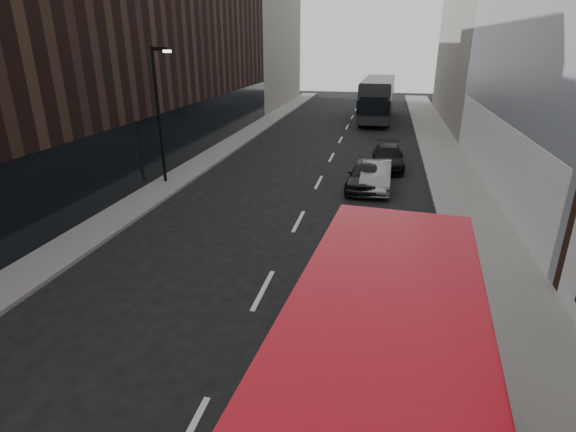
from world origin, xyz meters
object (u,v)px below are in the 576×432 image
Objects in this scene: grey_bus at (378,98)px; car_a at (366,175)px; car_c at (388,157)px; car_b at (376,176)px; street_lamp at (159,107)px.

grey_bus reaches higher than car_a.
car_b is at bearing -99.33° from car_c.
street_lamp reaches higher than car_b.
car_b is at bearing -86.64° from grey_bus.
car_b is at bearing 10.53° from car_a.
street_lamp reaches higher than car_c.
grey_bus reaches higher than car_c.
car_b reaches higher than car_c.
car_a reaches higher than car_c.
car_a is 0.95× the size of car_c.
street_lamp reaches higher than grey_bus.
grey_bus is (10.72, 24.70, -2.02)m from street_lamp.
street_lamp is 0.56× the size of grey_bus.
car_b is (0.50, 0.05, -0.04)m from car_a.
car_a is 1.02× the size of car_b.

